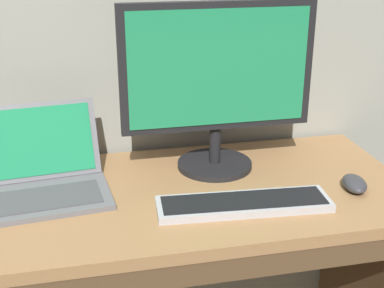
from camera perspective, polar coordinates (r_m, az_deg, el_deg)
The scene contains 5 objects.
desk at distance 1.63m, azimuth -2.34°, elevation -12.27°, with size 1.41×0.63×0.77m.
laptop_space_gray at distance 1.55m, azimuth -15.63°, elevation -3.46°, with size 0.37×0.35×0.23m.
external_monitor at distance 1.57m, azimuth 2.76°, elevation 6.85°, with size 0.58×0.23×0.51m.
wired_keyboard at distance 1.44m, azimuth 5.60°, elevation -6.43°, with size 0.48×0.16×0.02m.
computer_mouse at distance 1.59m, azimuth 17.12°, elevation -4.10°, with size 0.07×0.11×0.04m, color #38383D.
Camera 1 is at (-0.22, -1.34, 1.47)m, focal length 49.45 mm.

